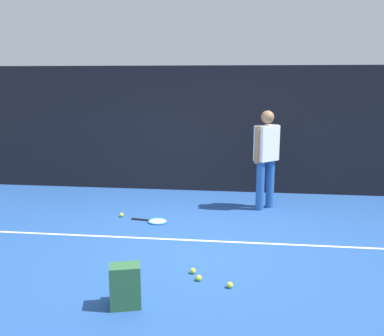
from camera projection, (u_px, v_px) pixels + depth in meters
name	position (u px, v px, depth m)	size (l,w,h in m)	color
ground_plane	(188.00, 246.00, 5.78)	(12.00, 12.00, 0.00)	#234C93
back_fence	(208.00, 130.00, 8.44)	(10.00, 0.10, 2.47)	black
court_line	(191.00, 240.00, 6.00)	(9.00, 0.05, 0.00)	white
tennis_player	(266.00, 154.00, 7.29)	(0.44, 0.43, 1.70)	#2659A5
tennis_racket	(156.00, 221.00, 6.77)	(0.63, 0.37, 0.03)	black
backpack	(125.00, 286.00, 4.23)	(0.34, 0.34, 0.44)	#2D6038
tennis_ball_near_player	(122.00, 215.00, 7.01)	(0.07, 0.07, 0.07)	#CCE033
tennis_ball_by_fence	(193.00, 271.00, 4.97)	(0.07, 0.07, 0.07)	#CCE033
tennis_ball_mid_court	(199.00, 278.00, 4.80)	(0.07, 0.07, 0.07)	#CCE033
tennis_ball_far_left	(230.00, 285.00, 4.63)	(0.07, 0.07, 0.07)	#CCE033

